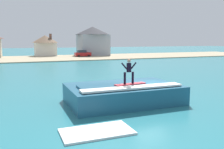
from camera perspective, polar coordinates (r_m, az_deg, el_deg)
ground_plane at (r=17.83m, az=9.11°, el=-6.37°), size 260.00×260.00×0.00m
wave_crest at (r=17.17m, az=2.78°, el=-4.50°), size 7.81×4.80×1.44m
surfboard at (r=16.45m, az=4.35°, el=-2.26°), size 2.33×0.78×0.06m
surfer at (r=16.23m, az=4.04°, el=1.09°), size 1.13×0.32×1.70m
shoreline_bank at (r=60.72m, az=-13.11°, el=3.87°), size 120.00×19.64×0.18m
car_far_shore at (r=63.53m, az=-7.03°, el=4.97°), size 4.13×2.27×1.86m
house_gabled_white at (r=69.13m, az=-4.60°, el=8.22°), size 9.79×9.79×8.21m
house_small_cottage at (r=68.34m, az=-15.61°, el=6.95°), size 6.97×6.97×6.16m
whitewater_patch at (r=11.97m, az=-3.66°, el=-13.39°), size 3.45×1.92×0.10m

